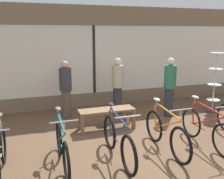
{
  "coord_description": "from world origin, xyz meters",
  "views": [
    {
      "loc": [
        -1.97,
        -4.5,
        2.4
      ],
      "look_at": [
        0.0,
        1.44,
        0.95
      ],
      "focal_mm": 40.0,
      "sensor_mm": 36.0,
      "label": 1
    }
  ],
  "objects_px": {
    "display_bench": "(107,113)",
    "customer_mid_floor": "(66,88)",
    "accessory_rack": "(214,86)",
    "bicycle_far_left": "(0,156)",
    "customer_by_window": "(118,85)",
    "bicycle_center_left": "(118,141)",
    "bicycle_right": "(206,129)",
    "customer_near_rack": "(170,86)",
    "bicycle_left": "(62,146)",
    "bicycle_center_right": "(166,133)"
  },
  "relations": [
    {
      "from": "bicycle_center_right",
      "to": "customer_by_window",
      "type": "distance_m",
      "value": 2.61
    },
    {
      "from": "bicycle_center_right",
      "to": "customer_by_window",
      "type": "bearing_deg",
      "value": 92.91
    },
    {
      "from": "bicycle_center_right",
      "to": "customer_by_window",
      "type": "relative_size",
      "value": 1.04
    },
    {
      "from": "accessory_rack",
      "to": "customer_by_window",
      "type": "relative_size",
      "value": 1.13
    },
    {
      "from": "bicycle_right",
      "to": "customer_mid_floor",
      "type": "bearing_deg",
      "value": 132.71
    },
    {
      "from": "display_bench",
      "to": "customer_by_window",
      "type": "distance_m",
      "value": 1.3
    },
    {
      "from": "bicycle_far_left",
      "to": "customer_near_rack",
      "type": "bearing_deg",
      "value": 23.29
    },
    {
      "from": "bicycle_center_left",
      "to": "accessory_rack",
      "type": "distance_m",
      "value": 4.31
    },
    {
      "from": "bicycle_far_left",
      "to": "customer_mid_floor",
      "type": "relative_size",
      "value": 1.04
    },
    {
      "from": "customer_near_rack",
      "to": "customer_mid_floor",
      "type": "xyz_separation_m",
      "value": [
        -2.83,
        0.81,
        -0.04
      ]
    },
    {
      "from": "bicycle_right",
      "to": "customer_mid_floor",
      "type": "relative_size",
      "value": 1.07
    },
    {
      "from": "accessory_rack",
      "to": "customer_mid_floor",
      "type": "relative_size",
      "value": 1.16
    },
    {
      "from": "bicycle_left",
      "to": "display_bench",
      "type": "distance_m",
      "value": 1.95
    },
    {
      "from": "bicycle_right",
      "to": "accessory_rack",
      "type": "distance_m",
      "value": 2.72
    },
    {
      "from": "accessory_rack",
      "to": "display_bench",
      "type": "height_order",
      "value": "accessory_rack"
    },
    {
      "from": "display_bench",
      "to": "customer_mid_floor",
      "type": "height_order",
      "value": "customer_mid_floor"
    },
    {
      "from": "bicycle_far_left",
      "to": "bicycle_left",
      "type": "bearing_deg",
      "value": 1.34
    },
    {
      "from": "customer_by_window",
      "to": "accessory_rack",
      "type": "bearing_deg",
      "value": -12.41
    },
    {
      "from": "bicycle_far_left",
      "to": "accessory_rack",
      "type": "bearing_deg",
      "value": 17.61
    },
    {
      "from": "bicycle_far_left",
      "to": "customer_by_window",
      "type": "bearing_deg",
      "value": 40.14
    },
    {
      "from": "bicycle_far_left",
      "to": "customer_by_window",
      "type": "height_order",
      "value": "customer_by_window"
    },
    {
      "from": "bicycle_center_right",
      "to": "customer_near_rack",
      "type": "bearing_deg",
      "value": 57.53
    },
    {
      "from": "bicycle_left",
      "to": "bicycle_right",
      "type": "bearing_deg",
      "value": -2.37
    },
    {
      "from": "customer_by_window",
      "to": "bicycle_right",
      "type": "bearing_deg",
      "value": -67.68
    },
    {
      "from": "bicycle_center_left",
      "to": "accessory_rack",
      "type": "relative_size",
      "value": 0.94
    },
    {
      "from": "bicycle_left",
      "to": "accessory_rack",
      "type": "xyz_separation_m",
      "value": [
        4.86,
        1.85,
        0.39
      ]
    },
    {
      "from": "bicycle_far_left",
      "to": "bicycle_center_left",
      "type": "xyz_separation_m",
      "value": [
        2.06,
        -0.08,
        0.01
      ]
    },
    {
      "from": "bicycle_center_right",
      "to": "customer_near_rack",
      "type": "height_order",
      "value": "customer_near_rack"
    },
    {
      "from": "bicycle_right",
      "to": "customer_near_rack",
      "type": "height_order",
      "value": "customer_near_rack"
    },
    {
      "from": "display_bench",
      "to": "bicycle_center_left",
      "type": "bearing_deg",
      "value": -99.53
    },
    {
      "from": "customer_by_window",
      "to": "customer_mid_floor",
      "type": "height_order",
      "value": "customer_by_window"
    },
    {
      "from": "bicycle_center_left",
      "to": "customer_by_window",
      "type": "distance_m",
      "value": 2.8
    },
    {
      "from": "accessory_rack",
      "to": "customer_by_window",
      "type": "height_order",
      "value": "accessory_rack"
    },
    {
      "from": "bicycle_right",
      "to": "customer_near_rack",
      "type": "bearing_deg",
      "value": 82.02
    },
    {
      "from": "customer_by_window",
      "to": "bicycle_left",
      "type": "bearing_deg",
      "value": -128.07
    },
    {
      "from": "bicycle_right",
      "to": "display_bench",
      "type": "relative_size",
      "value": 1.24
    },
    {
      "from": "customer_by_window",
      "to": "bicycle_far_left",
      "type": "bearing_deg",
      "value": -139.86
    },
    {
      "from": "customer_near_rack",
      "to": "bicycle_center_right",
      "type": "bearing_deg",
      "value": -122.47
    },
    {
      "from": "bicycle_right",
      "to": "customer_mid_floor",
      "type": "distance_m",
      "value": 3.8
    },
    {
      "from": "bicycle_far_left",
      "to": "display_bench",
      "type": "distance_m",
      "value": 2.76
    },
    {
      "from": "bicycle_left",
      "to": "bicycle_center_left",
      "type": "relative_size",
      "value": 0.95
    },
    {
      "from": "bicycle_far_left",
      "to": "customer_mid_floor",
      "type": "xyz_separation_m",
      "value": [
        1.49,
        2.67,
        0.48
      ]
    },
    {
      "from": "bicycle_right",
      "to": "display_bench",
      "type": "height_order",
      "value": "bicycle_right"
    },
    {
      "from": "customer_by_window",
      "to": "bicycle_center_right",
      "type": "bearing_deg",
      "value": -87.09
    },
    {
      "from": "customer_near_rack",
      "to": "customer_by_window",
      "type": "xyz_separation_m",
      "value": [
        -1.35,
        0.65,
        -0.01
      ]
    },
    {
      "from": "bicycle_left",
      "to": "customer_near_rack",
      "type": "height_order",
      "value": "customer_near_rack"
    },
    {
      "from": "bicycle_center_left",
      "to": "customer_mid_floor",
      "type": "distance_m",
      "value": 2.85
    },
    {
      "from": "customer_near_rack",
      "to": "bicycle_left",
      "type": "bearing_deg",
      "value": -150.86
    },
    {
      "from": "bicycle_far_left",
      "to": "bicycle_right",
      "type": "relative_size",
      "value": 0.97
    },
    {
      "from": "bicycle_center_left",
      "to": "bicycle_center_right",
      "type": "bearing_deg",
      "value": 1.84
    }
  ]
}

